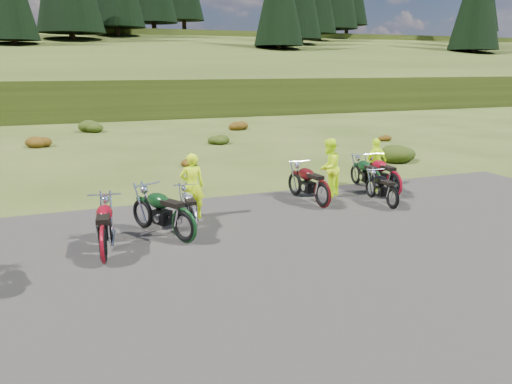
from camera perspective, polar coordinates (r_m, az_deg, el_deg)
name	(u,v)px	position (r m, az deg, el deg)	size (l,w,h in m)	color
ground	(293,235)	(12.13, 4.28, -4.90)	(300.00, 300.00, 0.00)	#334416
gravel_pad	(335,265)	(10.48, 9.01, -8.20)	(20.00, 12.00, 0.04)	black
hill_slope	(107,101)	(60.67, -16.64, 9.90)	(300.00, 46.00, 3.00)	#323F15
hill_plateau	(83,84)	(120.50, -19.16, 11.58)	(300.00, 90.00, 9.17)	#323F15
shrub_2	(38,140)	(27.20, -23.65, 5.47)	(1.30, 1.30, 0.77)	#5C2D0B
shrub_3	(92,125)	(32.47, -18.22, 7.32)	(1.56, 1.56, 0.92)	black
shrub_4	(187,161)	(20.41, -7.86, 3.53)	(0.77, 0.77, 0.45)	#5C2D0B
shrub_5	(218,138)	(26.19, -4.38, 6.15)	(1.03, 1.03, 0.61)	black
shrub_6	(237,124)	(32.07, -2.16, 7.80)	(1.30, 1.30, 0.77)	#5C2D0B
shrub_7	(399,150)	(22.19, 15.98, 4.59)	(1.56, 1.56, 0.92)	black
shrub_8	(382,137)	(28.15, 14.24, 6.16)	(0.77, 0.77, 0.45)	#5C2D0B
motorcycle_1	(105,264)	(10.84, -16.90, -7.89)	(2.26, 0.75, 1.18)	maroon
motorcycle_2	(185,244)	(11.62, -8.13, -5.88)	(2.33, 0.78, 1.22)	black
motorcycle_3	(194,234)	(12.27, -7.10, -4.76)	(1.90, 0.63, 1.00)	#B9B9BE
motorcycle_4	(322,209)	(14.40, 7.57, -1.90)	(2.26, 0.75, 1.18)	#450B0D
motorcycle_5	(392,210)	(14.67, 15.25, -1.98)	(1.86, 0.62, 0.97)	black
motorcycle_6	(393,198)	(16.01, 15.42, -0.64)	(2.27, 0.76, 1.19)	maroon
motorcycle_7	(375,195)	(16.21, 13.46, -0.34)	(2.10, 0.70, 1.10)	black
person_middle	(192,187)	(13.23, -7.31, 0.58)	(0.64, 0.42, 1.74)	#D0FC0D
person_right_a	(329,169)	(15.45, 8.30, 2.63)	(0.88, 0.68, 1.80)	#D0FC0D
person_right_b	(376,163)	(17.11, 13.52, 3.20)	(0.95, 0.40, 1.62)	#D0FC0D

